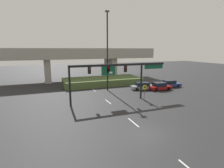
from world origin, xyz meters
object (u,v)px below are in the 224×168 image
object	(u,v)px
signal_gantry	(117,71)
parked_sedan_mid_right	(160,86)
parked_sedan_near_right	(143,86)
parked_sedan_far_right	(170,84)
highway_light_pole_near	(107,50)
speed_limit_sign	(145,91)

from	to	relation	value
signal_gantry	parked_sedan_mid_right	distance (m)	11.84
parked_sedan_near_right	parked_sedan_far_right	distance (m)	6.40
signal_gantry	parked_sedan_near_right	xyz separation A→B (m)	(7.72, 5.31, -3.90)
signal_gantry	parked_sedan_near_right	size ratio (longest dim) A/B	3.01
signal_gantry	parked_sedan_near_right	world-z (taller)	signal_gantry
highway_light_pole_near	parked_sedan_mid_right	size ratio (longest dim) A/B	3.25
highway_light_pole_near	parked_sedan_near_right	xyz separation A→B (m)	(6.67, -1.71, -6.88)
signal_gantry	parked_sedan_far_right	distance (m)	15.59
signal_gantry	parked_sedan_mid_right	xyz separation A→B (m)	(10.52, 3.80, -3.88)
speed_limit_sign	highway_light_pole_near	distance (m)	10.78
parked_sedan_near_right	parked_sedan_mid_right	xyz separation A→B (m)	(2.81, -1.51, 0.03)
speed_limit_sign	parked_sedan_near_right	world-z (taller)	speed_limit_sign
parked_sedan_near_right	highway_light_pole_near	bearing A→B (deg)	177.68
parked_sedan_far_right	speed_limit_sign	bearing A→B (deg)	-140.19
speed_limit_sign	parked_sedan_mid_right	xyz separation A→B (m)	(6.64, 5.33, -0.94)
signal_gantry	parked_sedan_near_right	distance (m)	10.15
parked_sedan_far_right	signal_gantry	bearing A→B (deg)	-153.35
speed_limit_sign	highway_light_pole_near	bearing A→B (deg)	108.36
signal_gantry	parked_sedan_far_right	world-z (taller)	signal_gantry
highway_light_pole_near	parked_sedan_far_right	size ratio (longest dim) A/B	3.11
signal_gantry	parked_sedan_mid_right	world-z (taller)	signal_gantry
speed_limit_sign	parked_sedan_far_right	distance (m)	12.37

